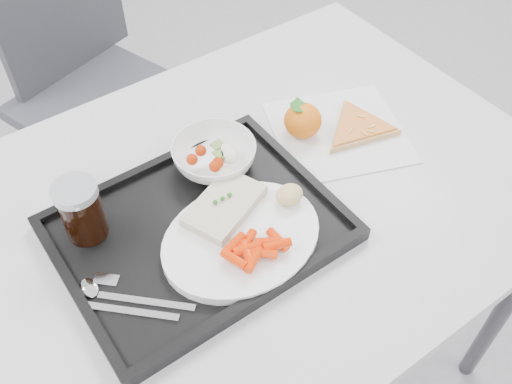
{
  "coord_description": "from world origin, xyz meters",
  "views": [
    {
      "loc": [
        -0.33,
        -0.26,
        1.52
      ],
      "look_at": [
        0.05,
        0.28,
        0.77
      ],
      "focal_mm": 40.0,
      "sensor_mm": 36.0,
      "label": 1
    }
  ],
  "objects_px": {
    "tray": "(198,230)",
    "salad_bowl": "(214,155)",
    "dinner_plate": "(241,239)",
    "cola_glass": "(81,210)",
    "table": "(228,228)",
    "chair": "(86,65)",
    "pizza_slice": "(358,127)",
    "tangerine": "(303,120)"
  },
  "relations": [
    {
      "from": "table",
      "to": "chair",
      "type": "bearing_deg",
      "value": 86.2
    },
    {
      "from": "table",
      "to": "chair",
      "type": "distance_m",
      "value": 0.84
    },
    {
      "from": "chair",
      "to": "salad_bowl",
      "type": "relative_size",
      "value": 6.11
    },
    {
      "from": "pizza_slice",
      "to": "cola_glass",
      "type": "bearing_deg",
      "value": 173.04
    },
    {
      "from": "tray",
      "to": "pizza_slice",
      "type": "xyz_separation_m",
      "value": [
        0.39,
        0.03,
        0.0
      ]
    },
    {
      "from": "salad_bowl",
      "to": "dinner_plate",
      "type": "bearing_deg",
      "value": -109.15
    },
    {
      "from": "pizza_slice",
      "to": "dinner_plate",
      "type": "bearing_deg",
      "value": -164.03
    },
    {
      "from": "cola_glass",
      "to": "table",
      "type": "bearing_deg",
      "value": -18.21
    },
    {
      "from": "cola_glass",
      "to": "chair",
      "type": "bearing_deg",
      "value": 69.59
    },
    {
      "from": "salad_bowl",
      "to": "chair",
      "type": "bearing_deg",
      "value": 88.05
    },
    {
      "from": "table",
      "to": "dinner_plate",
      "type": "height_order",
      "value": "dinner_plate"
    },
    {
      "from": "table",
      "to": "salad_bowl",
      "type": "relative_size",
      "value": 7.89
    },
    {
      "from": "dinner_plate",
      "to": "salad_bowl",
      "type": "xyz_separation_m",
      "value": [
        0.06,
        0.17,
        0.01
      ]
    },
    {
      "from": "dinner_plate",
      "to": "cola_glass",
      "type": "relative_size",
      "value": 2.5
    },
    {
      "from": "tray",
      "to": "salad_bowl",
      "type": "bearing_deg",
      "value": 46.27
    },
    {
      "from": "salad_bowl",
      "to": "tangerine",
      "type": "height_order",
      "value": "tangerine"
    },
    {
      "from": "dinner_plate",
      "to": "cola_glass",
      "type": "height_order",
      "value": "cola_glass"
    },
    {
      "from": "cola_glass",
      "to": "tangerine",
      "type": "relative_size",
      "value": 1.29
    },
    {
      "from": "tray",
      "to": "cola_glass",
      "type": "bearing_deg",
      "value": 146.73
    },
    {
      "from": "cola_glass",
      "to": "salad_bowl",
      "type": "bearing_deg",
      "value": 1.82
    },
    {
      "from": "tray",
      "to": "dinner_plate",
      "type": "height_order",
      "value": "dinner_plate"
    },
    {
      "from": "salad_bowl",
      "to": "cola_glass",
      "type": "height_order",
      "value": "cola_glass"
    },
    {
      "from": "table",
      "to": "dinner_plate",
      "type": "relative_size",
      "value": 4.44
    },
    {
      "from": "dinner_plate",
      "to": "tangerine",
      "type": "distance_m",
      "value": 0.3
    },
    {
      "from": "table",
      "to": "dinner_plate",
      "type": "bearing_deg",
      "value": -108.53
    },
    {
      "from": "table",
      "to": "pizza_slice",
      "type": "relative_size",
      "value": 5.5
    },
    {
      "from": "cola_glass",
      "to": "pizza_slice",
      "type": "bearing_deg",
      "value": -6.96
    },
    {
      "from": "tray",
      "to": "dinner_plate",
      "type": "bearing_deg",
      "value": -57.58
    },
    {
      "from": "tray",
      "to": "pizza_slice",
      "type": "relative_size",
      "value": 2.06
    },
    {
      "from": "chair",
      "to": "pizza_slice",
      "type": "distance_m",
      "value": 0.88
    },
    {
      "from": "dinner_plate",
      "to": "tangerine",
      "type": "xyz_separation_m",
      "value": [
        0.25,
        0.16,
        0.01
      ]
    },
    {
      "from": "chair",
      "to": "tangerine",
      "type": "xyz_separation_m",
      "value": [
        0.17,
        -0.76,
        0.25
      ]
    },
    {
      "from": "tray",
      "to": "salad_bowl",
      "type": "xyz_separation_m",
      "value": [
        0.1,
        0.11,
        0.03
      ]
    },
    {
      "from": "table",
      "to": "salad_bowl",
      "type": "height_order",
      "value": "salad_bowl"
    },
    {
      "from": "salad_bowl",
      "to": "cola_glass",
      "type": "bearing_deg",
      "value": -178.18
    },
    {
      "from": "salad_bowl",
      "to": "pizza_slice",
      "type": "height_order",
      "value": "salad_bowl"
    },
    {
      "from": "tray",
      "to": "pizza_slice",
      "type": "bearing_deg",
      "value": 4.85
    },
    {
      "from": "chair",
      "to": "tangerine",
      "type": "bearing_deg",
      "value": -77.55
    },
    {
      "from": "tangerine",
      "to": "pizza_slice",
      "type": "distance_m",
      "value": 0.11
    },
    {
      "from": "cola_glass",
      "to": "pizza_slice",
      "type": "distance_m",
      "value": 0.55
    },
    {
      "from": "chair",
      "to": "tray",
      "type": "xyz_separation_m",
      "value": [
        -0.13,
        -0.85,
        0.22
      ]
    },
    {
      "from": "pizza_slice",
      "to": "tray",
      "type": "bearing_deg",
      "value": -175.15
    }
  ]
}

